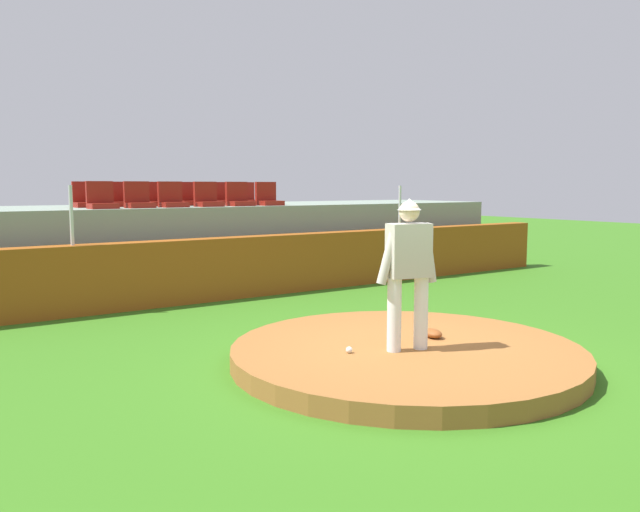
{
  "coord_description": "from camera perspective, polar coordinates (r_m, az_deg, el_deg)",
  "views": [
    {
      "loc": [
        -4.94,
        -5.38,
        2.08
      ],
      "look_at": [
        0.0,
        1.79,
        1.11
      ],
      "focal_mm": 35.14,
      "sensor_mm": 36.0,
      "label": 1
    }
  ],
  "objects": [
    {
      "name": "ground_plane",
      "position": [
        7.59,
        7.81,
        -9.64
      ],
      "size": [
        60.0,
        60.0,
        0.0
      ],
      "primitive_type": "plane",
      "color": "#35701A"
    },
    {
      "name": "pitchers_mound",
      "position": [
        7.56,
        7.82,
        -8.86
      ],
      "size": [
        4.14,
        4.14,
        0.21
      ],
      "primitive_type": "cylinder",
      "color": "#935C2B",
      "rests_on": "ground_plane"
    },
    {
      "name": "pitcher",
      "position": [
        7.16,
        8.06,
        -0.64
      ],
      "size": [
        0.75,
        0.37,
        1.74
      ],
      "rotation": [
        0.0,
        0.0,
        -0.26
      ],
      "color": "silver",
      "rests_on": "pitchers_mound"
    },
    {
      "name": "baseball",
      "position": [
        7.14,
        2.67,
        -8.53
      ],
      "size": [
        0.07,
        0.07,
        0.07
      ],
      "primitive_type": "sphere",
      "color": "white",
      "rests_on": "pitchers_mound"
    },
    {
      "name": "fielding_glove",
      "position": [
        7.95,
        10.22,
        -6.94
      ],
      "size": [
        0.26,
        0.33,
        0.11
      ],
      "primitive_type": "ellipsoid",
      "rotation": [
        0.0,
        0.0,
        4.51
      ],
      "color": "brown",
      "rests_on": "pitchers_mound"
    },
    {
      "name": "brick_barrier",
      "position": [
        11.7,
        -9.29,
        -1.16
      ],
      "size": [
        17.43,
        0.4,
        1.14
      ],
      "primitive_type": "cube",
      "color": "#934914",
      "rests_on": "ground_plane"
    },
    {
      "name": "fence_post_left",
      "position": [
        10.78,
        -21.7,
        3.45
      ],
      "size": [
        0.06,
        0.06,
        0.96
      ],
      "primitive_type": "cylinder",
      "color": "silver",
      "rests_on": "brick_barrier"
    },
    {
      "name": "fence_post_right",
      "position": [
        14.1,
        7.28,
        4.43
      ],
      "size": [
        0.06,
        0.06,
        0.96
      ],
      "primitive_type": "cylinder",
      "color": "silver",
      "rests_on": "brick_barrier"
    },
    {
      "name": "bleacher_platform",
      "position": [
        13.75,
        -13.37,
        1.0
      ],
      "size": [
        15.87,
        3.17,
        1.68
      ],
      "primitive_type": "cube",
      "color": "gray",
      "rests_on": "ground_plane"
    },
    {
      "name": "stadium_chair_0",
      "position": [
        12.12,
        -19.28,
        4.83
      ],
      "size": [
        0.48,
        0.44,
        0.5
      ],
      "rotation": [
        0.0,
        0.0,
        3.14
      ],
      "color": "maroon",
      "rests_on": "bleacher_platform"
    },
    {
      "name": "stadium_chair_1",
      "position": [
        12.36,
        -16.2,
        4.96
      ],
      "size": [
        0.48,
        0.44,
        0.5
      ],
      "rotation": [
        0.0,
        0.0,
        3.14
      ],
      "color": "maroon",
      "rests_on": "bleacher_platform"
    },
    {
      "name": "stadium_chair_2",
      "position": [
        12.6,
        -13.32,
        5.06
      ],
      "size": [
        0.48,
        0.44,
        0.5
      ],
      "rotation": [
        0.0,
        0.0,
        3.14
      ],
      "color": "maroon",
      "rests_on": "bleacher_platform"
    },
    {
      "name": "stadium_chair_3",
      "position": [
        12.87,
        -10.21,
        5.15
      ],
      "size": [
        0.48,
        0.44,
        0.5
      ],
      "rotation": [
        0.0,
        0.0,
        3.14
      ],
      "color": "maroon",
      "rests_on": "bleacher_platform"
    },
    {
      "name": "stadium_chair_4",
      "position": [
        13.17,
        -7.41,
        5.23
      ],
      "size": [
        0.48,
        0.44,
        0.5
      ],
      "rotation": [
        0.0,
        0.0,
        3.14
      ],
      "color": "maroon",
      "rests_on": "bleacher_platform"
    },
    {
      "name": "stadium_chair_5",
      "position": [
        13.48,
        -4.75,
        5.28
      ],
      "size": [
        0.48,
        0.44,
        0.5
      ],
      "rotation": [
        0.0,
        0.0,
        3.14
      ],
      "color": "maroon",
      "rests_on": "bleacher_platform"
    },
    {
      "name": "stadium_chair_6",
      "position": [
        12.98,
        -20.48,
        4.86
      ],
      "size": [
        0.48,
        0.44,
        0.5
      ],
      "rotation": [
        0.0,
        0.0,
        3.14
      ],
      "color": "maroon",
      "rests_on": "bleacher_platform"
    },
    {
      "name": "stadium_chair_7",
      "position": [
        13.2,
        -17.62,
        4.98
      ],
      "size": [
        0.48,
        0.44,
        0.5
      ],
      "rotation": [
        0.0,
        0.0,
        3.14
      ],
      "color": "maroon",
      "rests_on": "bleacher_platform"
    },
    {
      "name": "stadium_chair_8",
      "position": [
        13.41,
        -14.63,
        5.09
      ],
      "size": [
        0.48,
        0.44,
        0.5
      ],
      "rotation": [
        0.0,
        0.0,
        3.14
      ],
      "color": "maroon",
      "rests_on": "bleacher_platform"
    },
    {
      "name": "stadium_chair_9",
      "position": [
        13.67,
        -11.88,
        5.18
      ],
      "size": [
        0.48,
        0.44,
        0.5
      ],
      "rotation": [
        0.0,
        0.0,
        3.14
      ],
      "color": "maroon",
      "rests_on": "bleacher_platform"
    },
    {
      "name": "stadium_chair_10",
      "position": [
        13.97,
        -9.3,
        5.26
      ],
      "size": [
        0.48,
        0.44,
        0.5
      ],
      "rotation": [
        0.0,
        0.0,
        3.14
      ],
      "color": "maroon",
      "rests_on": "bleacher_platform"
    },
    {
      "name": "stadium_chair_11",
      "position": [
        14.29,
        -6.71,
        5.32
      ],
      "size": [
        0.48,
        0.44,
        0.5
      ],
      "rotation": [
        0.0,
        0.0,
        3.14
      ],
      "color": "maroon",
      "rests_on": "bleacher_platform"
    }
  ]
}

